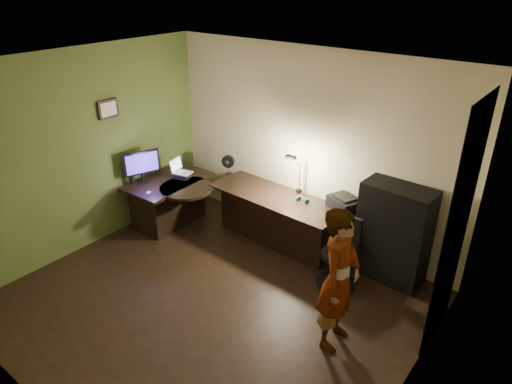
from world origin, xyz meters
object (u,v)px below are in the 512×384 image
Objects in this scene: desk_right at (275,219)px; monitor at (141,171)px; office_chair at (338,254)px; desk_left at (170,202)px; cabinet at (393,233)px; person at (339,280)px.

monitor is (-1.85, -0.80, 0.52)m from desk_right.
desk_left is at bearing -178.02° from office_chair.
cabinet is 0.81× the size of person.
desk_right is at bearing 162.01° from office_chair.
office_chair is (-0.43, -0.57, -0.19)m from cabinet.
monitor is 3.50m from person.
cabinet is 2.35× the size of monitor.
monitor reaches higher than desk_left.
office_chair is (2.76, 0.21, 0.08)m from desk_left.
desk_left is at bearing 64.28° from monitor.
cabinet reaches higher than desk_right.
office_chair is at bearing 28.53° from monitor.
person is at bearing -86.56° from cabinet.
person reaches higher than monitor.
desk_left is 0.80× the size of person.
desk_left is 0.64× the size of desk_right.
desk_right is at bearing 43.08° from monitor.
person is (3.21, -0.64, 0.42)m from desk_left.
desk_left is 3.30m from person.
monitor reaches higher than office_chair.
person is at bearing 13.38° from monitor.
person is (0.02, -1.42, 0.15)m from cabinet.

